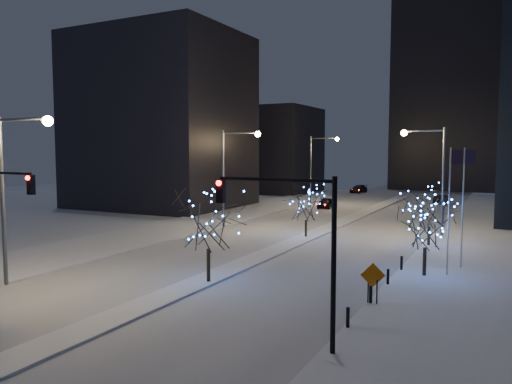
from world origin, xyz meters
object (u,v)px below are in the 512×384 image
Objects in this scene: holiday_tree_plaza_far at (430,206)px; construction_sign at (373,279)px; street_lamp_w_mid at (232,165)px; car_near at (326,203)px; car_far at (359,189)px; holiday_tree_median_far at (306,205)px; traffic_signal_east at (296,232)px; holiday_tree_median_near at (208,221)px; street_lamp_east at (433,167)px; holiday_tree_plaza_near at (426,225)px; street_lamp_w_near at (14,176)px; street_lamp_w_far at (318,160)px; car_mid at (442,199)px.

construction_sign is at bearing -90.64° from holiday_tree_plaza_far.
street_lamp_w_mid reaches higher than construction_sign.
holiday_tree_plaza_far is 2.49× the size of construction_sign.
car_far is (-2.79, 26.52, -0.01)m from car_near.
street_lamp_w_mid is 2.04× the size of holiday_tree_median_far.
traffic_signal_east is 49.54m from car_near.
holiday_tree_median_near is 20.58m from holiday_tree_plaza_far.
holiday_tree_plaza_far reaches higher than car_near.
street_lamp_east is at bearing -54.05° from car_near.
construction_sign is (1.36, 6.96, -3.34)m from traffic_signal_east.
car_near is at bearing 107.87° from traffic_signal_east.
holiday_tree_plaza_near is at bearing 78.72° from traffic_signal_east.
holiday_tree_plaza_near is (20.70, -11.84, -3.15)m from street_lamp_w_mid.
traffic_signal_east reaches higher than holiday_tree_plaza_near.
holiday_tree_plaza_far is (19.50, -48.77, 2.67)m from car_far.
holiday_tree_median_near is at bearing -146.69° from holiday_tree_plaza_near.
street_lamp_w_mid is at bearing 176.28° from holiday_tree_plaza_far.
car_near is (2.73, 20.99, -5.78)m from street_lamp_w_mid.
street_lamp_w_near is at bearing -82.54° from car_far.
street_lamp_w_far is at bearing 90.00° from street_lamp_w_mid.
construction_sign is (-1.46, -7.20, -1.93)m from holiday_tree_plaza_near.
street_lamp_east is 22.61m from construction_sign.
street_lamp_w_mid is 38.24m from car_mid.
traffic_signal_east is 24.83m from holiday_tree_plaza_far.
street_lamp_w_near and street_lamp_w_mid have the same top height.
car_mid is at bearing 82.73° from holiday_tree_median_near.
street_lamp_east is 11.81m from holiday_tree_median_far.
street_lamp_w_mid reaches higher than car_far.
holiday_tree_median_far is at bearing 68.78° from street_lamp_w_near.
street_lamp_w_far reaches higher than traffic_signal_east.
car_mid is (16.25, 9.13, -5.80)m from street_lamp_w_far.
street_lamp_w_mid is 1.00× the size of street_lamp_w_far.
holiday_tree_plaza_far reaches higher than holiday_tree_median_far.
car_mid is at bearing 91.55° from traffic_signal_east.
street_lamp_w_near is 20.77m from construction_sign.
street_lamp_w_far is 4.74× the size of construction_sign.
traffic_signal_east is (17.88, -26.00, -1.74)m from street_lamp_w_mid.
street_lamp_w_near is 4.74× the size of construction_sign.
construction_sign is (0.22, -22.05, -5.03)m from street_lamp_east.
traffic_signal_east reaches higher than car_mid.
traffic_signal_east is at bearing 99.83° from car_mid.
holiday_tree_plaza_near is (4.45, -45.97, 2.65)m from car_mid.
street_lamp_w_mid is 31.60m from traffic_signal_east.
street_lamp_w_near and street_lamp_w_far have the same top height.
holiday_tree_median_far is (8.97, -49.58, 2.35)m from car_far.
street_lamp_w_near is at bearing -147.56° from holiday_tree_plaza_near.
holiday_tree_median_far is (-7.34, -36.20, 2.36)m from car_mid.
car_far is at bearing 85.18° from construction_sign.
street_lamp_w_mid is at bearing 90.00° from street_lamp_w_near.
construction_sign is (19.30, -66.55, 0.71)m from car_far.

